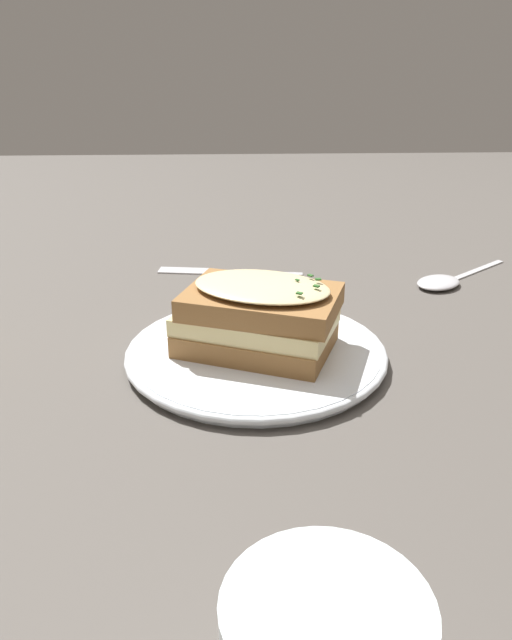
# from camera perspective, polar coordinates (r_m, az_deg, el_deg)

# --- Properties ---
(ground_plane) EXTENTS (2.40, 2.40, 0.00)m
(ground_plane) POSITION_cam_1_polar(r_m,az_deg,el_deg) (0.59, 2.72, -3.56)
(ground_plane) COLOR #514C47
(dinner_plate) EXTENTS (0.25, 0.25, 0.01)m
(dinner_plate) POSITION_cam_1_polar(r_m,az_deg,el_deg) (0.59, 0.00, -2.90)
(dinner_plate) COLOR white
(dinner_plate) RESTS_ON ground_plane
(sandwich) EXTENTS (0.17, 0.14, 0.07)m
(sandwich) POSITION_cam_1_polar(r_m,az_deg,el_deg) (0.57, 0.22, 0.43)
(sandwich) COLOR olive
(sandwich) RESTS_ON dinner_plate
(fork) EXTENTS (0.19, 0.04, 0.00)m
(fork) POSITION_cam_1_polar(r_m,az_deg,el_deg) (0.82, -3.99, 4.50)
(fork) COLOR silver
(fork) RESTS_ON ground_plane
(spoon) EXTENTS (0.16, 0.13, 0.01)m
(spoon) POSITION_cam_1_polar(r_m,az_deg,el_deg) (0.81, 16.72, 3.44)
(spoon) COLOR silver
(spoon) RESTS_ON ground_plane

